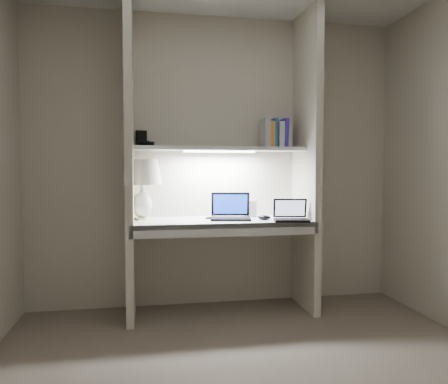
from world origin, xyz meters
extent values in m
cube|color=gray|center=(0.00, 0.00, 0.00)|extent=(3.20, 3.00, 0.01)
cube|color=beige|center=(0.00, 1.50, 1.25)|extent=(3.20, 0.01, 2.50)
cube|color=beige|center=(-0.73, 1.23, 1.25)|extent=(0.06, 0.55, 2.50)
cube|color=beige|center=(0.73, 1.23, 1.25)|extent=(0.06, 0.55, 2.50)
cube|color=white|center=(0.00, 1.23, 0.75)|extent=(1.40, 0.55, 0.04)
cube|color=silver|center=(0.00, 0.96, 0.72)|extent=(1.46, 0.03, 0.10)
cube|color=silver|center=(0.00, 1.32, 1.35)|extent=(1.40, 0.36, 0.03)
cube|color=white|center=(0.00, 1.32, 1.33)|extent=(0.60, 0.04, 0.02)
cylinder|color=white|center=(-0.64, 1.30, 0.78)|extent=(0.12, 0.12, 0.02)
ellipsoid|color=white|center=(-0.64, 1.30, 0.89)|extent=(0.17, 0.17, 0.21)
cylinder|color=white|center=(-0.64, 1.30, 1.01)|extent=(0.03, 0.03, 0.09)
sphere|color=#FFD899|center=(-0.64, 1.30, 1.10)|extent=(0.05, 0.05, 0.05)
cube|color=black|center=(0.07, 1.18, 0.78)|extent=(0.35, 0.28, 0.02)
cube|color=black|center=(0.07, 1.18, 0.79)|extent=(0.30, 0.20, 0.00)
cube|color=black|center=(0.09, 1.32, 0.89)|extent=(0.33, 0.11, 0.20)
cube|color=blue|center=(0.09, 1.31, 0.89)|extent=(0.29, 0.09, 0.16)
cube|color=black|center=(0.52, 1.00, 0.78)|extent=(0.30, 0.24, 0.02)
cube|color=black|center=(0.52, 1.00, 0.79)|extent=(0.25, 0.18, 0.00)
cube|color=black|center=(0.55, 1.11, 0.87)|extent=(0.27, 0.11, 0.16)
cube|color=#A8B0CF|center=(0.55, 1.11, 0.87)|extent=(0.24, 0.09, 0.13)
cube|color=silver|center=(0.28, 1.37, 0.84)|extent=(0.11, 0.09, 0.15)
ellipsoid|color=black|center=(0.34, 1.13, 0.79)|extent=(0.12, 0.10, 0.04)
torus|color=black|center=(-0.06, 1.31, 0.78)|extent=(0.13, 0.13, 0.01)
cube|color=#EDF934|center=(-0.64, 1.22, 0.77)|extent=(0.10, 0.10, 0.00)
cube|color=silver|center=(0.61, 1.38, 1.48)|extent=(0.04, 0.17, 0.22)
cube|color=#332AA9|center=(0.58, 1.38, 1.49)|extent=(0.05, 0.17, 0.25)
cube|color=silver|center=(0.54, 1.38, 1.48)|extent=(0.05, 0.17, 0.22)
cube|color=#2554A3|center=(0.49, 1.38, 1.49)|extent=(0.03, 0.17, 0.25)
cube|color=orange|center=(0.46, 1.38, 1.48)|extent=(0.04, 0.17, 0.22)
cube|color=#B8B6BB|center=(0.41, 1.38, 1.49)|extent=(0.05, 0.17, 0.25)
cube|color=black|center=(-0.64, 1.42, 1.43)|extent=(0.09, 0.08, 0.14)
ellipsoid|color=black|center=(-0.62, 1.31, 1.39)|extent=(0.14, 0.11, 0.05)
camera|label=1|loc=(-0.62, -2.28, 1.18)|focal=35.00mm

